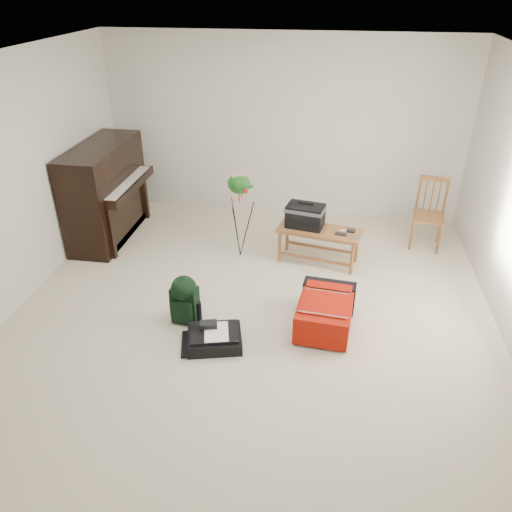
% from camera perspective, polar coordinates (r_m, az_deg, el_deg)
% --- Properties ---
extents(floor, '(5.00, 5.50, 0.01)m').
position_cam_1_polar(floor, '(5.22, -0.63, -7.21)').
color(floor, beige).
rests_on(floor, ground).
extents(ceiling, '(5.00, 5.50, 0.01)m').
position_cam_1_polar(ceiling, '(4.22, -0.82, 21.07)').
color(ceiling, white).
rests_on(ceiling, wall_back).
extents(wall_back, '(5.00, 0.04, 2.50)m').
position_cam_1_polar(wall_back, '(7.15, 3.11, 14.38)').
color(wall_back, beige).
rests_on(wall_back, floor).
extents(piano, '(0.71, 1.50, 1.25)m').
position_cam_1_polar(piano, '(6.89, -16.69, 6.82)').
color(piano, black).
rests_on(piano, floor).
extents(bench, '(1.05, 0.58, 0.76)m').
position_cam_1_polar(bench, '(6.02, 6.08, 3.99)').
color(bench, '#985932').
rests_on(bench, floor).
extents(dining_chair, '(0.45, 0.45, 0.90)m').
position_cam_1_polar(dining_chair, '(6.77, 19.10, 4.52)').
color(dining_chair, '#985932').
rests_on(dining_chair, floor).
extents(red_suitcase, '(0.59, 0.82, 0.33)m').
position_cam_1_polar(red_suitcase, '(5.11, 7.93, -5.97)').
color(red_suitcase, '#B51607').
rests_on(red_suitcase, floor).
extents(black_duffel, '(0.60, 0.53, 0.22)m').
position_cam_1_polar(black_duffel, '(4.87, -4.78, -9.27)').
color(black_duffel, black).
rests_on(black_duffel, floor).
extents(green_backpack, '(0.28, 0.26, 0.53)m').
position_cam_1_polar(green_backpack, '(5.08, -8.18, -4.72)').
color(green_backpack, black).
rests_on(green_backpack, floor).
extents(flower_stand, '(0.42, 0.42, 1.12)m').
position_cam_1_polar(flower_stand, '(6.10, -1.89, 4.58)').
color(flower_stand, black).
rests_on(flower_stand, floor).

